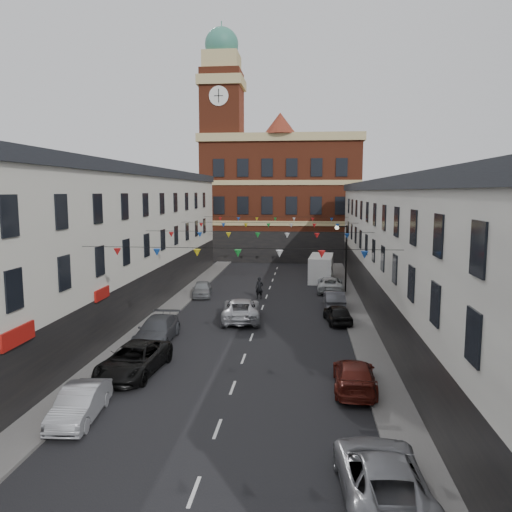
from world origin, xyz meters
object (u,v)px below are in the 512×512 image
(white_van, at_px, (321,268))
(car_right_c, at_px, (354,375))
(car_right_b, at_px, (382,477))
(car_right_e, at_px, (334,299))
(car_left_e, at_px, (202,289))
(moving_car, at_px, (241,309))
(car_left_d, at_px, (157,330))
(pedestrian, at_px, (259,288))
(car_right_d, at_px, (338,314))
(car_left_b, at_px, (80,404))
(car_left_c, at_px, (134,360))
(car_right_f, at_px, (330,284))
(street_lamp, at_px, (343,249))

(white_van, bearing_deg, car_right_c, -83.63)
(car_right_b, xyz_separation_m, white_van, (-0.64, 36.14, 0.53))
(car_right_b, distance_m, car_right_e, 24.20)
(car_left_e, distance_m, moving_car, 8.73)
(car_left_d, distance_m, white_van, 24.04)
(car_right_b, bearing_deg, white_van, -91.44)
(pedestrian, bearing_deg, car_right_b, -62.29)
(car_right_c, distance_m, car_right_d, 11.60)
(car_left_e, bearing_deg, moving_car, -68.01)
(car_left_e, bearing_deg, car_left_d, -97.83)
(car_left_e, bearing_deg, car_left_b, -97.83)
(car_right_b, distance_m, moving_car, 21.00)
(car_left_c, relative_size, moving_car, 0.94)
(car_right_d, distance_m, white_van, 16.33)
(car_right_e, bearing_deg, car_left_e, -18.14)
(car_right_d, bearing_deg, car_right_e, -97.62)
(car_right_f, bearing_deg, street_lamp, 146.28)
(car_right_b, bearing_deg, street_lamp, -94.48)
(car_left_d, height_order, car_right_c, car_left_d)
(car_right_d, bearing_deg, car_right_c, 82.55)
(car_right_e, bearing_deg, car_left_c, 53.42)
(street_lamp, relative_size, car_right_e, 1.45)
(car_right_f, height_order, white_van, white_van)
(car_left_d, relative_size, white_van, 0.86)
(car_right_b, bearing_deg, car_right_f, -92.46)
(car_left_c, distance_m, car_left_d, 5.32)
(car_right_d, xyz_separation_m, white_van, (-0.63, 16.31, 0.62))
(car_right_f, relative_size, moving_car, 0.87)
(car_right_e, bearing_deg, white_van, -88.42)
(moving_car, distance_m, white_van, 17.31)
(car_right_f, xyz_separation_m, white_van, (-0.64, 5.48, 0.60))
(car_left_b, xyz_separation_m, car_left_e, (0.00, 23.35, -0.01))
(car_left_d, distance_m, car_left_e, 13.03)
(street_lamp, relative_size, car_right_d, 1.57)
(car_left_b, xyz_separation_m, pedestrian, (4.97, 22.83, 0.26))
(car_left_d, xyz_separation_m, pedestrian, (4.97, 12.51, 0.20))
(car_left_d, distance_m, car_right_c, 12.64)
(car_right_b, height_order, white_van, white_van)
(car_right_b, relative_size, car_right_f, 1.10)
(car_right_b, relative_size, moving_car, 0.95)
(car_left_e, distance_m, car_right_d, 13.39)
(car_left_b, bearing_deg, car_right_f, 62.72)
(car_left_d, height_order, car_right_e, car_left_d)
(street_lamp, relative_size, car_left_b, 1.50)
(moving_car, bearing_deg, car_right_f, -128.03)
(street_lamp, xyz_separation_m, car_right_d, (-1.06, -10.06, -3.25))
(car_left_d, relative_size, car_right_b, 0.93)
(car_left_d, xyz_separation_m, moving_car, (4.34, 5.46, 0.05))
(car_left_c, bearing_deg, car_right_d, 49.95)
(car_left_c, bearing_deg, white_van, 74.43)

